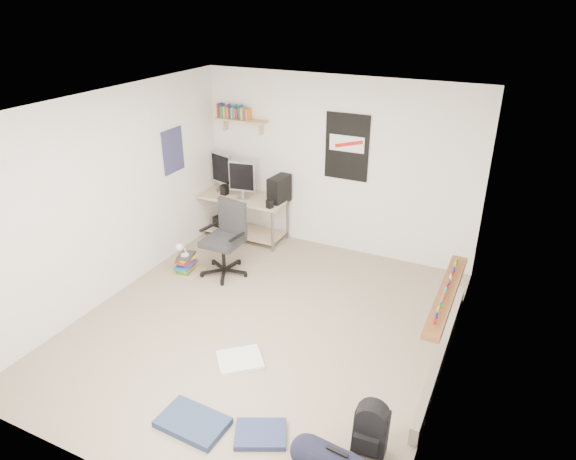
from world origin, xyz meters
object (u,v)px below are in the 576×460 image
at_px(book_stack, 185,262).
at_px(office_chair, 223,241).
at_px(desk, 242,215).
at_px(backpack, 371,431).

bearing_deg(book_stack, office_chair, 20.77).
distance_m(desk, book_stack, 1.31).
bearing_deg(backpack, book_stack, 146.37).
xyz_separation_m(desk, book_stack, (-0.15, -1.29, -0.21)).
xyz_separation_m(office_chair, backpack, (2.67, -1.98, -0.29)).
height_order(office_chair, backpack, office_chair).
xyz_separation_m(desk, office_chair, (0.35, -1.10, 0.12)).
bearing_deg(office_chair, desk, 117.26).
relative_size(backpack, book_stack, 0.78).
height_order(desk, office_chair, office_chair).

